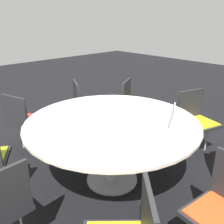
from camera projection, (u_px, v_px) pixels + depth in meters
The scene contains 8 objects.
ground_plane at pixel (112, 179), 2.91m from camera, with size 16.00×16.00×0.00m, color black.
conference_table at pixel (112, 129), 2.67m from camera, with size 1.84×1.84×0.75m.
chair_1 at pixel (196, 117), 3.33m from camera, with size 0.54×0.53×0.86m.
chair_2 at pixel (134, 103), 3.89m from camera, with size 0.59×0.58×0.86m.
chair_3 at pixel (85, 103), 3.87m from camera, with size 0.58×0.58×0.86m.
chair_4 at pixel (24, 119), 3.28m from camera, with size 0.53×0.54×0.86m.
laptop at pixel (165, 121), 2.50m from camera, with size 0.37×0.35×0.21m.
handbag at pixel (109, 118), 4.30m from camera, with size 0.36×0.16×0.28m.
Camera 1 is at (1.67, 1.76, 1.79)m, focal length 40.00 mm.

